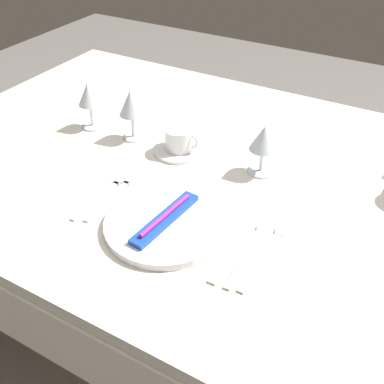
{
  "coord_description": "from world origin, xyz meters",
  "views": [
    {
      "loc": [
        0.41,
        -0.91,
        1.42
      ],
      "look_at": [
        -0.03,
        -0.14,
        0.76
      ],
      "focal_mm": 43.2,
      "sensor_mm": 36.0,
      "label": 1
    }
  ],
  "objects": [
    {
      "name": "fork_inner",
      "position": [
        -0.22,
        -0.24,
        0.74
      ],
      "size": [
        0.02,
        0.2,
        0.0
      ],
      "color": "beige",
      "rests_on": "dining_table"
    },
    {
      "name": "dinner_plate",
      "position": [
        -0.03,
        -0.26,
        0.75
      ],
      "size": [
        0.28,
        0.28,
        0.02
      ],
      "primitive_type": "cylinder",
      "color": "white",
      "rests_on": "dining_table"
    },
    {
      "name": "wine_glass_right",
      "position": [
        -0.32,
        0.03,
        0.85
      ],
      "size": [
        0.07,
        0.07,
        0.15
      ],
      "color": "silver",
      "rests_on": "dining_table"
    },
    {
      "name": "wine_glass_far",
      "position": [
        0.07,
        0.05,
        0.84
      ],
      "size": [
        0.07,
        0.07,
        0.14
      ],
      "color": "silver",
      "rests_on": "dining_table"
    },
    {
      "name": "saucer_left",
      "position": [
        -0.17,
        0.03,
        0.74
      ],
      "size": [
        0.14,
        0.14,
        0.01
      ],
      "primitive_type": "cylinder",
      "color": "white",
      "rests_on": "dining_table"
    },
    {
      "name": "toothbrush_package",
      "position": [
        -0.03,
        -0.26,
        0.77
      ],
      "size": [
        0.06,
        0.21,
        0.02
      ],
      "color": "blue",
      "rests_on": "dinner_plate"
    },
    {
      "name": "ground_plane",
      "position": [
        0.0,
        0.0,
        0.0
      ],
      "size": [
        6.0,
        6.0,
        0.0
      ],
      "primitive_type": "plane",
      "color": "slate"
    },
    {
      "name": "spoon_dessert",
      "position": [
        0.2,
        -0.21,
        0.74
      ],
      "size": [
        0.03,
        0.23,
        0.01
      ],
      "color": "beige",
      "rests_on": "dining_table"
    },
    {
      "name": "wine_glass_centre",
      "position": [
        -0.47,
        0.02,
        0.84
      ],
      "size": [
        0.07,
        0.07,
        0.14
      ],
      "color": "silver",
      "rests_on": "dining_table"
    },
    {
      "name": "coffee_cup_left",
      "position": [
        -0.16,
        0.03,
        0.78
      ],
      "size": [
        0.1,
        0.08,
        0.06
      ],
      "color": "white",
      "rests_on": "saucer_left"
    },
    {
      "name": "dinner_knife",
      "position": [
        0.14,
        -0.25,
        0.74
      ],
      "size": [
        0.02,
        0.23,
        0.0
      ],
      "color": "beige",
      "rests_on": "dining_table"
    },
    {
      "name": "spoon_soup",
      "position": [
        0.17,
        -0.22,
        0.74
      ],
      "size": [
        0.03,
        0.23,
        0.01
      ],
      "color": "beige",
      "rests_on": "dining_table"
    },
    {
      "name": "dining_table",
      "position": [
        0.0,
        0.0,
        0.66
      ],
      "size": [
        1.8,
        1.11,
        0.74
      ],
      "color": "silver",
      "rests_on": "ground"
    },
    {
      "name": "fork_outer",
      "position": [
        -0.2,
        -0.23,
        0.74
      ],
      "size": [
        0.03,
        0.21,
        0.0
      ],
      "color": "beige",
      "rests_on": "dining_table"
    }
  ]
}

